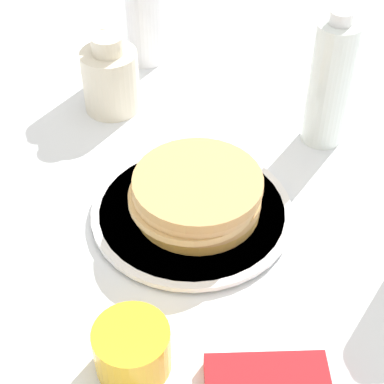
{
  "coord_description": "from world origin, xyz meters",
  "views": [
    {
      "loc": [
        -0.03,
        -0.6,
        0.6
      ],
      "look_at": [
        -0.01,
        -0.0,
        0.05
      ],
      "focal_mm": 60.0,
      "sensor_mm": 36.0,
      "label": 1
    }
  ],
  "objects_px": {
    "plate": "(192,214)",
    "cream_jug": "(111,78)",
    "juice_glass": "(132,349)",
    "pancake_stack": "(197,194)",
    "water_bottle_near": "(330,83)"
  },
  "relations": [
    {
      "from": "plate",
      "to": "cream_jug",
      "type": "height_order",
      "value": "cream_jug"
    },
    {
      "from": "juice_glass",
      "to": "plate",
      "type": "bearing_deg",
      "value": 72.92
    },
    {
      "from": "plate",
      "to": "juice_glass",
      "type": "relative_size",
      "value": 3.26
    },
    {
      "from": "pancake_stack",
      "to": "water_bottle_near",
      "type": "height_order",
      "value": "water_bottle_near"
    },
    {
      "from": "plate",
      "to": "water_bottle_near",
      "type": "distance_m",
      "value": 0.28
    },
    {
      "from": "water_bottle_near",
      "to": "pancake_stack",
      "type": "bearing_deg",
      "value": -139.01
    },
    {
      "from": "plate",
      "to": "water_bottle_near",
      "type": "relative_size",
      "value": 1.28
    },
    {
      "from": "water_bottle_near",
      "to": "juice_glass",
      "type": "bearing_deg",
      "value": -124.59
    },
    {
      "from": "pancake_stack",
      "to": "cream_jug",
      "type": "relative_size",
      "value": 1.4
    },
    {
      "from": "juice_glass",
      "to": "water_bottle_near",
      "type": "relative_size",
      "value": 0.39
    },
    {
      "from": "cream_jug",
      "to": "water_bottle_near",
      "type": "height_order",
      "value": "water_bottle_near"
    },
    {
      "from": "plate",
      "to": "cream_jug",
      "type": "relative_size",
      "value": 2.1
    },
    {
      "from": "plate",
      "to": "pancake_stack",
      "type": "height_order",
      "value": "pancake_stack"
    },
    {
      "from": "juice_glass",
      "to": "cream_jug",
      "type": "bearing_deg",
      "value": 96.51
    },
    {
      "from": "pancake_stack",
      "to": "cream_jug",
      "type": "distance_m",
      "value": 0.28
    }
  ]
}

